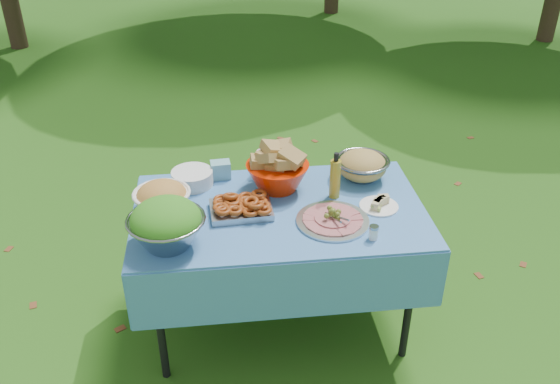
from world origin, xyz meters
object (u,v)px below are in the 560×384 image
(salad_bowl, at_px, (166,224))
(charcuterie_platter, at_px, (333,215))
(picnic_table, at_px, (280,269))
(plate_stack, at_px, (192,178))
(oil_bottle, at_px, (335,175))
(pasta_bowl_steel, at_px, (362,165))
(bread_bowl, at_px, (278,170))

(salad_bowl, xyz_separation_m, charcuterie_platter, (0.78, 0.10, -0.07))
(picnic_table, xyz_separation_m, plate_stack, (-0.44, 0.30, 0.42))
(salad_bowl, bearing_deg, charcuterie_platter, 7.34)
(picnic_table, distance_m, oil_bottle, 0.59)
(picnic_table, height_order, charcuterie_platter, charcuterie_platter)
(picnic_table, height_order, pasta_bowl_steel, pasta_bowl_steel)
(plate_stack, bearing_deg, picnic_table, -34.42)
(charcuterie_platter, bearing_deg, bread_bowl, 123.11)
(picnic_table, relative_size, plate_stack, 6.59)
(picnic_table, bearing_deg, pasta_bowl_steel, 29.20)
(plate_stack, xyz_separation_m, bread_bowl, (0.45, -0.09, 0.07))
(bread_bowl, xyz_separation_m, pasta_bowl_steel, (0.47, 0.06, -0.03))
(plate_stack, distance_m, pasta_bowl_steel, 0.92)
(bread_bowl, bearing_deg, plate_stack, 168.77)
(bread_bowl, xyz_separation_m, charcuterie_platter, (0.23, -0.35, -0.07))
(plate_stack, bearing_deg, bread_bowl, -11.23)
(salad_bowl, distance_m, pasta_bowl_steel, 1.15)
(salad_bowl, height_order, pasta_bowl_steel, salad_bowl)
(salad_bowl, distance_m, plate_stack, 0.56)
(plate_stack, relative_size, charcuterie_platter, 0.62)
(plate_stack, distance_m, charcuterie_platter, 0.81)
(bread_bowl, distance_m, pasta_bowl_steel, 0.47)
(picnic_table, bearing_deg, plate_stack, 145.58)
(bread_bowl, bearing_deg, pasta_bowl_steel, 7.33)
(picnic_table, relative_size, oil_bottle, 5.76)
(salad_bowl, relative_size, pasta_bowl_steel, 1.21)
(salad_bowl, distance_m, oil_bottle, 0.90)
(pasta_bowl_steel, bearing_deg, salad_bowl, -153.35)
(plate_stack, bearing_deg, salad_bowl, -100.88)
(plate_stack, relative_size, pasta_bowl_steel, 0.76)
(salad_bowl, xyz_separation_m, pasta_bowl_steel, (1.02, 0.51, -0.04))
(picnic_table, height_order, bread_bowl, bread_bowl)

